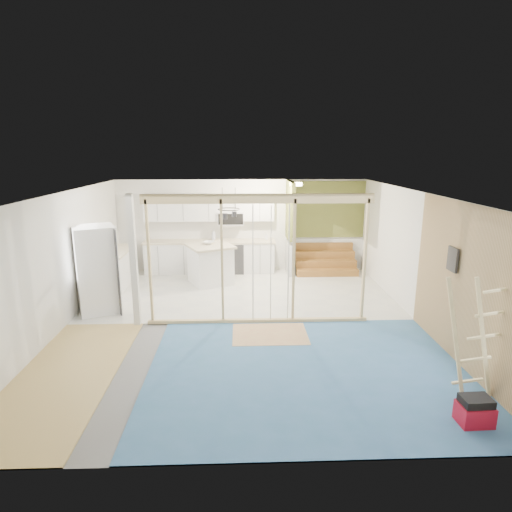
{
  "coord_description": "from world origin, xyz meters",
  "views": [
    {
      "loc": [
        -0.04,
        -8.04,
        3.38
      ],
      "look_at": [
        0.28,
        0.6,
        1.24
      ],
      "focal_mm": 30.0,
      "sensor_mm": 36.0,
      "label": 1
    }
  ],
  "objects_px": {
    "toolbox": "(475,412)",
    "island": "(210,265)",
    "fridge": "(97,270)",
    "ladder": "(473,338)"
  },
  "relations": [
    {
      "from": "fridge",
      "to": "toolbox",
      "type": "xyz_separation_m",
      "value": [
        5.97,
        -4.16,
        -0.75
      ]
    },
    {
      "from": "ladder",
      "to": "island",
      "type": "bearing_deg",
      "value": 133.07
    },
    {
      "from": "island",
      "to": "toolbox",
      "type": "xyz_separation_m",
      "value": [
        3.71,
        -6.07,
        -0.33
      ]
    },
    {
      "from": "fridge",
      "to": "toolbox",
      "type": "height_order",
      "value": "fridge"
    },
    {
      "from": "fridge",
      "to": "toolbox",
      "type": "relative_size",
      "value": 4.51
    },
    {
      "from": "toolbox",
      "to": "island",
      "type": "bearing_deg",
      "value": 119.82
    },
    {
      "from": "island",
      "to": "ladder",
      "type": "height_order",
      "value": "ladder"
    },
    {
      "from": "island",
      "to": "ladder",
      "type": "distance_m",
      "value": 6.73
    },
    {
      "from": "toolbox",
      "to": "ladder",
      "type": "distance_m",
      "value": 0.98
    },
    {
      "from": "fridge",
      "to": "island",
      "type": "bearing_deg",
      "value": 15.47
    }
  ]
}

